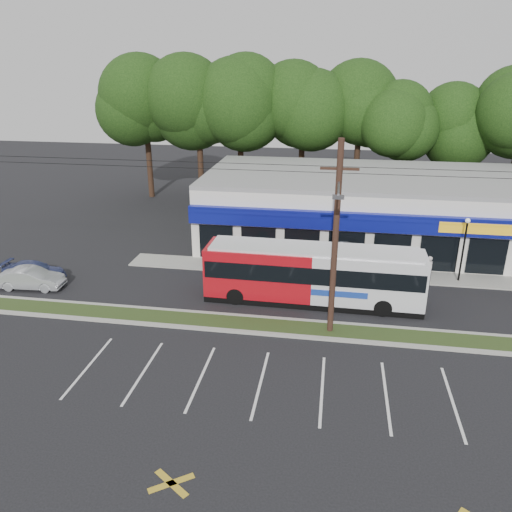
{
  "coord_description": "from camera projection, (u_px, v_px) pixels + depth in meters",
  "views": [
    {
      "loc": [
        2.87,
        -22.18,
        13.21
      ],
      "look_at": [
        -1.56,
        5.0,
        2.45
      ],
      "focal_mm": 35.0,
      "sensor_mm": 36.0,
      "label": 1
    }
  ],
  "objects": [
    {
      "name": "ground",
      "position": [
        270.0,
        337.0,
        25.63
      ],
      "size": [
        120.0,
        120.0,
        0.0
      ],
      "primitive_type": "plane",
      "color": "black",
      "rests_on": "ground"
    },
    {
      "name": "lamp_post",
      "position": [
        464.0,
        243.0,
        31.1
      ],
      "size": [
        0.3,
        0.3,
        4.25
      ],
      "color": "black",
      "rests_on": "ground"
    },
    {
      "name": "sidewalk",
      "position": [
        363.0,
        274.0,
        33.14
      ],
      "size": [
        32.0,
        2.2,
        0.1
      ],
      "primitive_type": "cube",
      "color": "#9E9E93",
      "rests_on": "ground"
    },
    {
      "name": "metrobus",
      "position": [
        313.0,
        273.0,
        28.84
      ],
      "size": [
        12.57,
        2.84,
        3.37
      ],
      "rotation": [
        0.0,
        0.0,
        -0.01
      ],
      "color": "#B00D16",
      "rests_on": "ground"
    },
    {
      "name": "car_silver",
      "position": [
        31.0,
        278.0,
        30.93
      ],
      "size": [
        4.07,
        1.68,
        1.31
      ],
      "primitive_type": "imported",
      "rotation": [
        0.0,
        0.0,
        1.64
      ],
      "color": "#A3A7AB",
      "rests_on": "ground"
    },
    {
      "name": "curb_north",
      "position": [
        275.0,
        319.0,
        27.31
      ],
      "size": [
        40.0,
        0.25,
        0.14
      ],
      "primitive_type": "cube",
      "color": "#9E9E93",
      "rests_on": "ground"
    },
    {
      "name": "curb_south",
      "position": [
        271.0,
        334.0,
        25.74
      ],
      "size": [
        40.0,
        0.25,
        0.14
      ],
      "primitive_type": "cube",
      "color": "#9E9E93",
      "rests_on": "ground"
    },
    {
      "name": "car_dark",
      "position": [
        349.0,
        264.0,
        32.54
      ],
      "size": [
        5.16,
        2.46,
        1.7
      ],
      "primitive_type": "imported",
      "rotation": [
        0.0,
        0.0,
        1.66
      ],
      "color": "black",
      "rests_on": "ground"
    },
    {
      "name": "pedestrian_a",
      "position": [
        428.0,
        269.0,
        31.78
      ],
      "size": [
        0.75,
        0.64,
        1.74
      ],
      "primitive_type": "imported",
      "rotation": [
        0.0,
        0.0,
        3.56
      ],
      "color": "beige",
      "rests_on": "ground"
    },
    {
      "name": "pedestrian_b",
      "position": [
        366.0,
        264.0,
        32.34
      ],
      "size": [
        0.97,
        0.78,
        1.91
      ],
      "primitive_type": "imported",
      "rotation": [
        0.0,
        0.0,
        3.08
      ],
      "color": "beige",
      "rests_on": "ground"
    },
    {
      "name": "grass_strip",
      "position": [
        273.0,
        326.0,
        26.53
      ],
      "size": [
        40.0,
        1.6,
        0.12
      ],
      "primitive_type": "cube",
      "color": "#2A3E19",
      "rests_on": "ground"
    },
    {
      "name": "car_blue",
      "position": [
        34.0,
        271.0,
        32.21
      ],
      "size": [
        4.06,
        1.69,
        1.17
      ],
      "primitive_type": "imported",
      "rotation": [
        0.0,
        0.0,
        1.58
      ],
      "color": "navy",
      "rests_on": "ground"
    },
    {
      "name": "tree_line",
      "position": [
        352.0,
        117.0,
        45.87
      ],
      "size": [
        46.76,
        6.76,
        11.83
      ],
      "color": "black",
      "rests_on": "ground"
    },
    {
      "name": "strip_mall",
      "position": [
        369.0,
        208.0,
        38.47
      ],
      "size": [
        25.0,
        12.55,
        5.3
      ],
      "color": "silver",
      "rests_on": "ground"
    },
    {
      "name": "utility_pole",
      "position": [
        332.0,
        234.0,
        24.09
      ],
      "size": [
        50.0,
        2.77,
        10.0
      ],
      "color": "black",
      "rests_on": "ground"
    }
  ]
}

